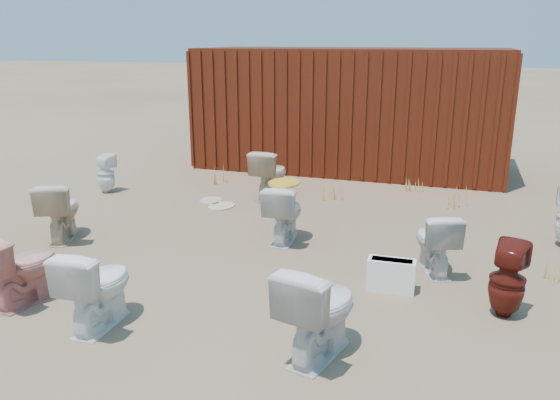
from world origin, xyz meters
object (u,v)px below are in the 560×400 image
(toilet_front_e, at_px, (435,242))
(loose_tank, at_px, (391,275))
(toilet_back_beige_right, at_px, (270,174))
(toilet_front_c, at_px, (319,310))
(toilet_back_yellowlid, at_px, (284,213))
(toilet_front_a, at_px, (97,286))
(toilet_back_a, at_px, (106,173))
(toilet_back_beige_left, at_px, (60,210))
(shipping_container, at_px, (350,109))
(toilet_front_maroon, at_px, (508,280))
(toilet_front_pink, at_px, (22,267))

(toilet_front_e, bearing_deg, loose_tank, 37.07)
(toilet_back_beige_right, bearing_deg, toilet_front_c, 118.10)
(toilet_back_yellowlid, bearing_deg, toilet_front_a, 66.99)
(toilet_front_e, xyz_separation_m, loose_tank, (-0.40, -0.64, -0.19))
(toilet_front_c, xyz_separation_m, toilet_back_a, (-4.77, 3.82, -0.09))
(toilet_front_c, height_order, toilet_front_e, toilet_front_c)
(toilet_back_beige_left, xyz_separation_m, toilet_back_beige_right, (2.00, 2.71, 0.01))
(toilet_front_c, height_order, toilet_back_a, toilet_front_c)
(shipping_container, bearing_deg, toilet_front_maroon, -65.38)
(toilet_back_a, relative_size, loose_tank, 1.35)
(toilet_back_yellowlid, height_order, loose_tank, toilet_back_yellowlid)
(toilet_front_a, height_order, loose_tank, toilet_front_a)
(toilet_front_pink, height_order, toilet_back_yellowlid, toilet_back_yellowlid)
(toilet_front_maroon, xyz_separation_m, toilet_back_beige_right, (-3.48, 3.14, 0.04))
(toilet_back_a, distance_m, toilet_back_beige_left, 2.32)
(shipping_container, height_order, toilet_back_yellowlid, shipping_container)
(toilet_front_c, distance_m, toilet_front_maroon, 1.97)
(toilet_front_pink, height_order, toilet_front_maroon, toilet_front_pink)
(toilet_back_beige_right, distance_m, toilet_back_yellowlid, 2.04)
(toilet_front_pink, relative_size, toilet_front_maroon, 1.02)
(toilet_back_beige_left, distance_m, loose_tank, 4.38)
(toilet_front_pink, bearing_deg, toilet_back_a, -58.47)
(toilet_front_c, height_order, toilet_back_yellowlid, toilet_front_c)
(toilet_front_pink, relative_size, toilet_front_e, 1.04)
(toilet_back_beige_right, height_order, toilet_back_yellowlid, toilet_back_beige_right)
(toilet_front_e, relative_size, toilet_back_yellowlid, 0.94)
(toilet_front_e, height_order, toilet_back_yellowlid, toilet_back_yellowlid)
(toilet_front_pink, bearing_deg, toilet_front_a, 177.57)
(toilet_front_pink, relative_size, toilet_front_c, 0.90)
(shipping_container, bearing_deg, toilet_back_a, -137.30)
(toilet_front_e, bearing_deg, toilet_back_beige_right, -60.26)
(toilet_front_a, bearing_deg, toilet_back_beige_right, -93.21)
(shipping_container, distance_m, toilet_front_maroon, 6.55)
(toilet_back_a, distance_m, loose_tank, 5.71)
(toilet_front_pink, bearing_deg, toilet_back_beige_right, -97.16)
(toilet_front_c, relative_size, toilet_back_beige_left, 1.06)
(shipping_container, height_order, toilet_front_c, shipping_container)
(shipping_container, distance_m, toilet_front_e, 5.50)
(toilet_front_pink, xyz_separation_m, toilet_back_yellowlid, (1.96, 2.48, 0.01))
(toilet_front_maroon, distance_m, toilet_back_yellowlid, 2.94)
(shipping_container, relative_size, toilet_front_pink, 7.82)
(shipping_container, height_order, toilet_back_beige_left, shipping_container)
(toilet_front_a, xyz_separation_m, toilet_front_pink, (-1.01, 0.17, -0.02))
(toilet_front_pink, bearing_deg, toilet_back_yellowlid, -121.02)
(shipping_container, relative_size, toilet_back_beige_left, 7.45)
(toilet_front_a, distance_m, toilet_front_e, 3.65)
(toilet_back_beige_left, height_order, loose_tank, toilet_back_beige_left)
(toilet_front_c, height_order, toilet_back_beige_left, toilet_front_c)
(loose_tank, bearing_deg, toilet_front_maroon, -12.89)
(toilet_front_a, relative_size, toilet_front_e, 1.09)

